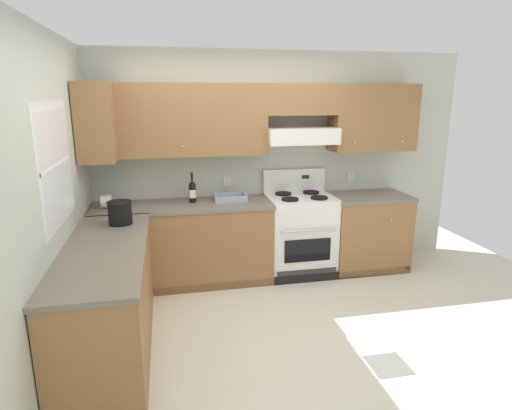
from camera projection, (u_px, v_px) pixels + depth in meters
The scene contains 11 objects.
ground_plane at pixel (260, 334), 3.84m from camera, with size 7.04×7.04×0.00m, color beige.
floor_accent_tile at pixel (388, 365), 3.39m from camera, with size 0.30×0.30×0.01m, color slate.
wall_back at pixel (266, 146), 5.00m from camera, with size 4.68×0.57×2.55m.
wall_left at pixel (57, 188), 3.40m from camera, with size 0.47×4.00×2.55m.
counter_back_run at pixel (247, 240), 4.93m from camera, with size 3.60×0.65×0.91m.
counter_left_run at pixel (109, 301), 3.47m from camera, with size 0.63×1.91×0.91m.
stove at pixel (300, 234), 5.06m from camera, with size 0.76×0.62×1.20m.
wine_bottle at pixel (192, 191), 4.73m from camera, with size 0.08×0.08×0.33m.
bowl at pixel (230, 198), 4.84m from camera, with size 0.36×0.27×0.07m.
bucket at pixel (120, 212), 3.93m from camera, with size 0.23×0.23×0.21m.
paper_towel_roll at pixel (106, 201), 4.51m from camera, with size 0.11×0.14×0.14m.
Camera 1 is at (-0.74, -3.35, 2.06)m, focal length 30.30 mm.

